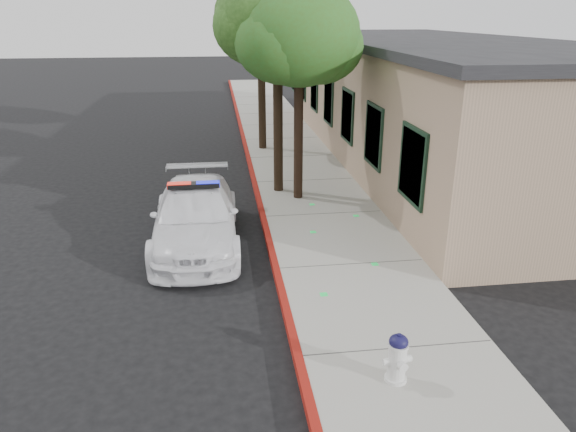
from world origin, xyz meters
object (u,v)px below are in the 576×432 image
Objects in this scene: fire_hydrant at (397,358)px; police_car at (196,216)px; street_tree_mid at (278,23)px; street_tree_far at (262,19)px; clapboard_building at (429,99)px; street_tree_near at (299,39)px.

police_car is at bearing 110.02° from fire_hydrant.
street_tree_mid reaches higher than fire_hydrant.
fire_hydrant is at bearing -62.09° from police_car.
street_tree_far reaches higher than street_tree_mid.
fire_hydrant is (2.94, -5.59, -0.16)m from police_car.
fire_hydrant is at bearing -87.56° from street_tree_far.
clapboard_building reaches higher than fire_hydrant.
clapboard_building is at bearing 59.51° from fire_hydrant.
police_car is (-8.29, -7.16, -1.44)m from clapboard_building.
street_tree_near is (2.78, 2.56, 3.73)m from police_car.
street_tree_near is (-5.51, -4.60, 2.29)m from clapboard_building.
clapboard_building reaches higher than police_car.
police_car is 0.83× the size of street_tree_near.
street_tree_mid reaches higher than police_car.
clapboard_building is 3.65× the size of street_tree_near.
street_tree_far reaches higher than police_car.
street_tree_near is at bearing -85.83° from street_tree_far.
police_car is at bearing -124.96° from street_tree_mid.
street_tree_near is at bearing -58.74° from street_tree_mid.
fire_hydrant is 9.03m from street_tree_near.
street_tree_far is (-0.60, 14.16, 4.30)m from fire_hydrant.
fire_hydrant is 0.13× the size of street_tree_near.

